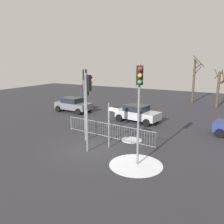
% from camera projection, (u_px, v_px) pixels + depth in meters
% --- Properties ---
extents(ground_plane, '(60.00, 60.00, 0.00)m').
position_uv_depth(ground_plane, '(91.00, 149.00, 14.26)').
color(ground_plane, '#2D2D33').
extents(traffic_light_mid_left, '(0.39, 0.54, 5.15)m').
position_uv_depth(traffic_light_mid_left, '(139.00, 93.00, 11.20)').
color(traffic_light_mid_left, slate).
rests_on(traffic_light_mid_left, ground).
extents(traffic_light_foreground_right, '(0.35, 0.56, 4.58)m').
position_uv_depth(traffic_light_foreground_right, '(88.00, 95.00, 13.26)').
color(traffic_light_foreground_right, slate).
rests_on(traffic_light_foreground_right, ground).
extents(traffic_light_rear_right, '(0.33, 0.57, 4.03)m').
position_uv_depth(traffic_light_rear_right, '(86.00, 97.00, 15.26)').
color(traffic_light_rear_right, slate).
rests_on(traffic_light_rear_right, ground).
extents(traffic_light_rear_left, '(0.44, 0.49, 4.71)m').
position_uv_depth(traffic_light_rear_left, '(85.00, 86.00, 17.11)').
color(traffic_light_rear_left, slate).
rests_on(traffic_light_rear_left, ground).
extents(direction_sign_post, '(0.77, 0.23, 2.81)m').
position_uv_depth(direction_sign_post, '(110.00, 123.00, 14.08)').
color(direction_sign_post, slate).
rests_on(direction_sign_post, ground).
extents(pedestrian_guard_railing, '(7.09, 0.81, 1.07)m').
position_uv_depth(pedestrian_guard_railing, '(109.00, 131.00, 16.03)').
color(pedestrian_guard_railing, slate).
rests_on(pedestrian_guard_railing, ground).
extents(car_silver_trailing, '(4.01, 2.40, 1.47)m').
position_uv_depth(car_silver_trailing, '(137.00, 113.00, 20.32)').
color(car_silver_trailing, '#B2B5BA').
rests_on(car_silver_trailing, ground).
extents(car_grey_near, '(3.91, 2.14, 1.47)m').
position_uv_depth(car_grey_near, '(73.00, 104.00, 24.26)').
color(car_grey_near, slate).
rests_on(car_grey_near, ground).
extents(bare_tree_left, '(1.65, 1.65, 4.31)m').
position_uv_depth(bare_tree_left, '(219.00, 88.00, 25.98)').
color(bare_tree_left, '#473828').
rests_on(bare_tree_left, ground).
extents(bare_tree_centre, '(1.52, 1.89, 5.80)m').
position_uv_depth(bare_tree_centre, '(194.00, 80.00, 28.76)').
color(bare_tree_centre, '#473828').
rests_on(bare_tree_centre, ground).
extents(snow_patch_kerb, '(1.38, 1.38, 0.01)m').
position_uv_depth(snow_patch_kerb, '(132.00, 140.00, 15.80)').
color(snow_patch_kerb, silver).
rests_on(snow_patch_kerb, ground).
extents(snow_patch_island, '(2.77, 2.77, 0.01)m').
position_uv_depth(snow_patch_island, '(136.00, 165.00, 12.08)').
color(snow_patch_island, white).
rests_on(snow_patch_island, ground).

